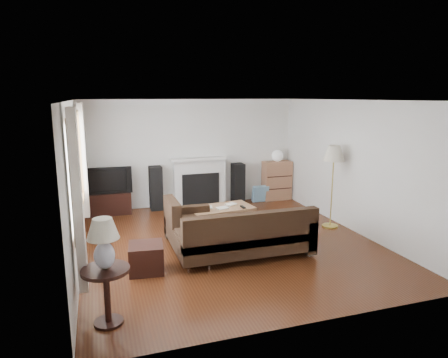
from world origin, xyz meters
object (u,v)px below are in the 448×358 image
object	(u,v)px
floor_lamp	(332,187)
side_table	(107,296)
coffee_table	(221,219)
bookshelf	(277,180)
sectional_sofa	(245,234)
tv_stand	(108,203)

from	to	relation	value
floor_lamp	side_table	world-z (taller)	floor_lamp
coffee_table	floor_lamp	xyz separation A→B (m)	(2.16, -0.43, 0.58)
bookshelf	sectional_sofa	bearing A→B (deg)	-123.00
side_table	bookshelf	bearing A→B (deg)	46.95
side_table	coffee_table	bearing A→B (deg)	50.74
tv_stand	sectional_sofa	bearing A→B (deg)	-57.48
bookshelf	sectional_sofa	distance (m)	3.82
sectional_sofa	side_table	distance (m)	2.58
bookshelf	floor_lamp	xyz separation A→B (m)	(0.09, -2.31, 0.33)
tv_stand	side_table	bearing A→B (deg)	-92.10
side_table	floor_lamp	bearing A→B (deg)	27.33
tv_stand	floor_lamp	size ratio (longest dim) A/B	0.59
bookshelf	floor_lamp	bearing A→B (deg)	-87.72
tv_stand	bookshelf	bearing A→B (deg)	0.42
tv_stand	bookshelf	distance (m)	4.11
side_table	sectional_sofa	bearing A→B (deg)	32.00
floor_lamp	coffee_table	bearing A→B (deg)	168.64
tv_stand	floor_lamp	xyz separation A→B (m)	(4.19, -2.28, 0.58)
floor_lamp	bookshelf	bearing A→B (deg)	92.28
tv_stand	coffee_table	bearing A→B (deg)	-42.36
side_table	tv_stand	bearing A→B (deg)	87.90
coffee_table	side_table	size ratio (longest dim) A/B	1.82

